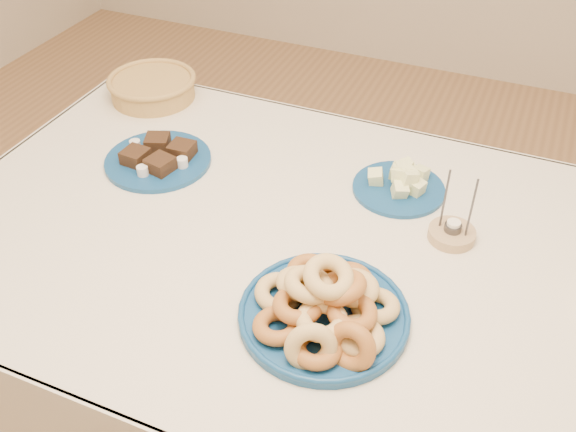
% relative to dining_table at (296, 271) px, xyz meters
% --- Properties ---
extents(ground, '(5.00, 5.00, 0.00)m').
position_rel_dining_table_xyz_m(ground, '(0.00, 0.00, -0.64)').
color(ground, '#996E48').
rests_on(ground, ground).
extents(dining_table, '(1.71, 1.11, 0.75)m').
position_rel_dining_table_xyz_m(dining_table, '(0.00, 0.00, 0.00)').
color(dining_table, brown).
rests_on(dining_table, ground).
extents(donut_platter, '(0.42, 0.42, 0.15)m').
position_rel_dining_table_xyz_m(donut_platter, '(0.15, -0.21, 0.14)').
color(donut_platter, navy).
rests_on(donut_platter, dining_table).
extents(melon_plate, '(0.25, 0.25, 0.08)m').
position_rel_dining_table_xyz_m(melon_plate, '(0.17, 0.27, 0.13)').
color(melon_plate, navy).
rests_on(melon_plate, dining_table).
extents(brownie_plate, '(0.30, 0.30, 0.05)m').
position_rel_dining_table_xyz_m(brownie_plate, '(-0.45, 0.13, 0.12)').
color(brownie_plate, navy).
rests_on(brownie_plate, dining_table).
extents(wicker_basket, '(0.34, 0.34, 0.07)m').
position_rel_dining_table_xyz_m(wicker_basket, '(-0.65, 0.43, 0.14)').
color(wicker_basket, olive).
rests_on(wicker_basket, dining_table).
extents(candle_holder, '(0.12, 0.12, 0.18)m').
position_rel_dining_table_xyz_m(candle_holder, '(0.32, 0.13, 0.12)').
color(candle_holder, tan).
rests_on(candle_holder, dining_table).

